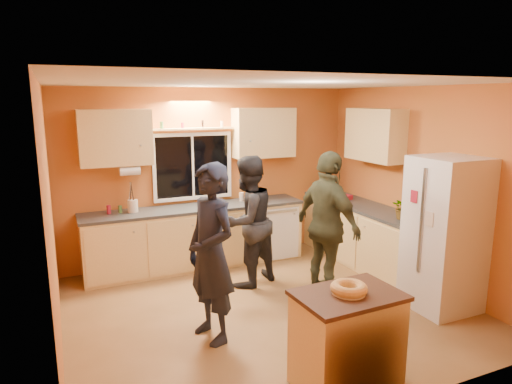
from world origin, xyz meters
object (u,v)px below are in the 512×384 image
person_left (211,253)px  person_center (248,221)px  island (347,339)px  refrigerator (445,234)px  person_right (328,226)px

person_left → person_center: bearing=128.2°
island → person_center: bearing=85.6°
refrigerator → person_left: size_ratio=0.98×
island → person_center: size_ratio=0.52×
person_center → person_right: 1.06m
person_left → person_center: person_left is taller
island → person_left: person_left is taller
person_left → refrigerator: bearing=66.9°
person_center → person_right: person_right is taller
refrigerator → person_right: size_ratio=0.98×
refrigerator → person_right: 1.35m
refrigerator → person_center: refrigerator is taller
island → person_right: size_ratio=0.49×
person_right → person_left: bearing=95.8°
refrigerator → island: (-1.91, -0.81, -0.47)m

